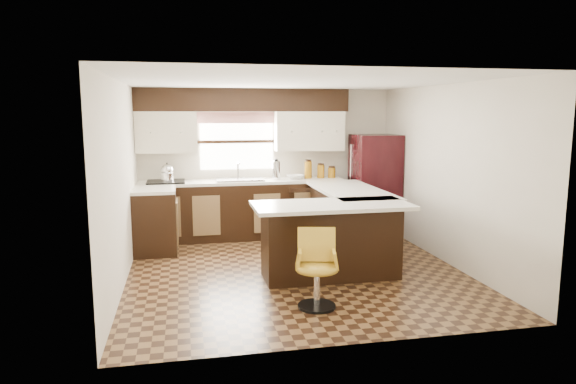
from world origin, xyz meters
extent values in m
plane|color=#49301A|center=(0.00, 0.00, 0.00)|extent=(4.40, 4.40, 0.00)
plane|color=silver|center=(0.00, 0.00, 2.40)|extent=(4.40, 4.40, 0.00)
plane|color=beige|center=(0.00, 2.20, 1.20)|extent=(4.40, 0.00, 4.40)
plane|color=beige|center=(0.00, -2.20, 1.20)|extent=(4.40, 0.00, 4.40)
plane|color=beige|center=(-2.10, 0.00, 1.20)|extent=(0.00, 4.40, 4.40)
plane|color=beige|center=(2.10, 0.00, 1.20)|extent=(0.00, 4.40, 4.40)
cube|color=black|center=(-0.45, 1.90, 0.45)|extent=(3.30, 0.60, 0.90)
cube|color=black|center=(-1.80, 1.25, 0.45)|extent=(0.60, 0.70, 0.90)
cube|color=silver|center=(-0.45, 1.90, 0.92)|extent=(3.30, 0.60, 0.04)
cube|color=silver|center=(-1.80, 1.25, 0.92)|extent=(0.60, 0.70, 0.04)
cube|color=black|center=(-0.40, 2.03, 2.22)|extent=(3.40, 0.35, 0.36)
cube|color=beige|center=(-1.62, 2.03, 1.72)|extent=(0.94, 0.35, 0.64)
cube|color=beige|center=(0.68, 2.03, 1.72)|extent=(1.14, 0.35, 0.64)
cube|color=white|center=(-0.50, 2.18, 1.55)|extent=(1.20, 0.02, 0.90)
cube|color=#D19B93|center=(-0.50, 2.14, 1.94)|extent=(1.30, 0.06, 0.18)
cube|color=#B2B2B7|center=(-0.50, 1.88, 0.96)|extent=(0.75, 0.45, 0.03)
cube|color=black|center=(0.55, 1.61, 0.43)|extent=(0.58, 0.03, 0.78)
cube|color=black|center=(-1.65, 1.88, 0.96)|extent=(0.58, 0.50, 0.02)
cube|color=black|center=(0.90, 0.62, 0.45)|extent=(0.60, 1.95, 0.90)
cube|color=black|center=(0.38, -0.35, 0.45)|extent=(1.65, 0.60, 0.90)
cube|color=silver|center=(0.95, 0.62, 0.92)|extent=(0.84, 1.95, 0.04)
cube|color=silver|center=(0.35, -0.44, 0.92)|extent=(1.89, 0.84, 0.04)
cube|color=black|center=(1.72, 1.69, 0.83)|extent=(0.71, 0.69, 1.67)
cylinder|color=silver|center=(0.10, 1.90, 1.09)|extent=(0.14, 0.14, 0.30)
imported|color=white|center=(0.42, 1.90, 0.98)|extent=(0.33, 0.33, 0.07)
cylinder|color=#8F5E0E|center=(0.64, 1.92, 1.09)|extent=(0.12, 0.12, 0.28)
cylinder|color=#8F5E0E|center=(0.86, 1.92, 1.05)|extent=(0.12, 0.12, 0.22)
cylinder|color=#8F5E0E|center=(1.05, 1.92, 1.03)|extent=(0.12, 0.12, 0.17)
camera|label=1|loc=(-1.38, -6.27, 2.03)|focal=32.00mm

